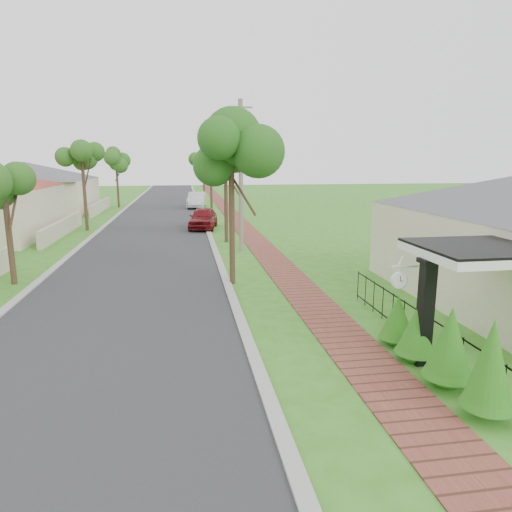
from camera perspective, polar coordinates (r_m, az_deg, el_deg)
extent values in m
plane|color=#38731B|center=(11.38, -3.72, -12.49)|extent=(160.00, 160.00, 0.00)
cube|color=#28282B|center=(30.77, -12.79, 2.78)|extent=(7.00, 120.00, 0.02)
cube|color=#9E9E99|center=(30.73, -5.98, 3.01)|extent=(0.30, 120.00, 0.10)
cube|color=#9E9E99|center=(31.23, -19.49, 2.53)|extent=(0.30, 120.00, 0.10)
cube|color=brown|center=(30.97, -1.17, 3.14)|extent=(1.50, 120.00, 0.03)
cube|color=white|center=(11.70, 26.45, 0.42)|extent=(2.90, 2.60, 0.20)
cube|color=black|center=(11.68, 26.51, 1.05)|extent=(2.90, 2.60, 0.06)
cube|color=black|center=(11.34, 20.41, -6.51)|extent=(0.30, 0.30, 2.52)
cube|color=black|center=(11.73, 20.00, -11.81)|extent=(0.48, 0.48, 0.24)
cube|color=black|center=(11.04, 20.85, -0.58)|extent=(0.42, 0.42, 0.10)
cube|color=black|center=(12.43, 19.48, -6.36)|extent=(0.03, 8.00, 0.03)
cube|color=black|center=(12.69, 19.23, -9.80)|extent=(0.03, 8.00, 0.03)
cylinder|color=black|center=(10.01, 28.58, -14.42)|extent=(0.02, 0.02, 1.00)
cylinder|color=black|center=(10.49, 26.34, -12.99)|extent=(0.02, 0.02, 1.00)
cylinder|color=black|center=(10.98, 24.32, -11.67)|extent=(0.02, 0.02, 1.00)
cylinder|color=black|center=(11.50, 22.50, -10.46)|extent=(0.02, 0.02, 1.00)
cylinder|color=black|center=(12.03, 20.84, -9.34)|extent=(0.02, 0.02, 1.00)
cylinder|color=black|center=(12.57, 19.34, -8.31)|extent=(0.02, 0.02, 1.00)
cylinder|color=black|center=(13.12, 17.97, -7.36)|extent=(0.02, 0.02, 1.00)
cylinder|color=black|center=(13.69, 16.71, -6.49)|extent=(0.02, 0.02, 1.00)
cylinder|color=black|center=(14.26, 15.56, -5.68)|extent=(0.02, 0.02, 1.00)
cylinder|color=black|center=(14.84, 14.50, -4.93)|extent=(0.02, 0.02, 1.00)
cylinder|color=black|center=(15.43, 13.53, -4.24)|extent=(0.02, 0.02, 1.00)
cylinder|color=black|center=(16.02, 12.62, -3.60)|extent=(0.02, 0.02, 1.00)
cylinder|color=#382619|center=(26.55, -3.77, 6.61)|extent=(0.22, 0.22, 4.55)
sphere|color=#184512|center=(26.44, -3.84, 11.80)|extent=(1.70, 1.70, 1.70)
cylinder|color=#382619|center=(40.47, -5.62, 8.62)|extent=(0.22, 0.22, 4.90)
sphere|color=#184512|center=(40.41, -5.70, 12.29)|extent=(1.70, 1.70, 1.70)
cylinder|color=#382619|center=(54.45, -6.52, 9.04)|extent=(0.22, 0.22, 4.20)
sphere|color=#184512|center=(54.39, -6.57, 11.38)|extent=(1.70, 1.70, 1.70)
cylinder|color=#382619|center=(19.68, -28.48, 2.34)|extent=(0.22, 0.22, 3.85)
sphere|color=#184512|center=(19.50, -29.07, 8.24)|extent=(1.60, 1.60, 1.60)
cylinder|color=#382619|center=(33.08, -20.63, 7.21)|extent=(0.22, 0.22, 4.90)
sphere|color=#184512|center=(33.00, -20.96, 11.69)|extent=(1.70, 1.70, 1.70)
cylinder|color=#382619|center=(48.84, -16.92, 8.51)|extent=(0.22, 0.22, 4.55)
sphere|color=#184512|center=(48.78, -17.09, 11.32)|extent=(1.70, 1.70, 1.70)
sphere|color=#226514|center=(9.69, 26.86, -15.65)|extent=(0.72, 0.72, 0.72)
cone|color=#226514|center=(9.38, 27.31, -11.45)|extent=(0.82, 0.82, 1.54)
sphere|color=#226514|center=(10.64, 22.81, -13.02)|extent=(0.80, 0.80, 0.80)
cone|color=#226514|center=(10.38, 23.11, -9.53)|extent=(0.91, 0.91, 1.39)
sphere|color=#226514|center=(11.72, 19.34, -10.84)|extent=(0.77, 0.77, 0.77)
cone|color=#226514|center=(11.52, 19.53, -8.31)|extent=(0.87, 0.87, 1.10)
sphere|color=#226514|center=(12.55, 17.16, -9.26)|extent=(0.72, 0.72, 0.72)
cone|color=#226514|center=(12.38, 17.31, -7.02)|extent=(0.82, 0.82, 1.03)
cube|color=#BFB299|center=(31.58, -23.04, 3.28)|extent=(0.25, 10.00, 1.00)
cube|color=beige|center=(46.63, -26.74, 6.67)|extent=(11.00, 10.00, 3.00)
pyramid|color=#4C4C51|center=(46.53, -27.01, 9.48)|extent=(15.56, 15.56, 1.60)
cube|color=#BFB299|center=(45.19, -18.84, 5.90)|extent=(0.25, 10.00, 1.00)
imported|color=maroon|center=(32.24, -6.61, 4.72)|extent=(2.42, 4.54, 1.47)
imported|color=silver|center=(46.74, -7.40, 6.94)|extent=(2.15, 4.86, 1.55)
cylinder|color=#382619|center=(17.34, -3.03, 3.97)|extent=(0.22, 0.22, 4.63)
sphere|color=#28601B|center=(17.18, -3.12, 12.09)|extent=(2.31, 2.31, 2.31)
cylinder|color=slate|center=(23.77, -1.90, 9.81)|extent=(0.24, 0.24, 7.69)
cube|color=slate|center=(23.90, -1.96, 18.10)|extent=(1.20, 0.08, 0.08)
cube|color=white|center=(11.25, 18.14, -1.25)|extent=(0.65, 0.05, 0.05)
cylinder|color=white|center=(11.22, 17.50, -2.01)|extent=(0.02, 0.02, 0.28)
cylinder|color=white|center=(11.27, 17.44, -2.93)|extent=(0.39, 0.10, 0.39)
cylinder|color=white|center=(11.22, 17.56, -3.00)|extent=(0.33, 0.01, 0.33)
cylinder|color=white|center=(11.31, 17.32, -2.86)|extent=(0.33, 0.01, 0.33)
cube|color=black|center=(11.20, 17.61, -2.71)|extent=(0.02, 0.01, 0.13)
cube|color=black|center=(11.23, 17.76, -3.00)|extent=(0.08, 0.01, 0.02)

